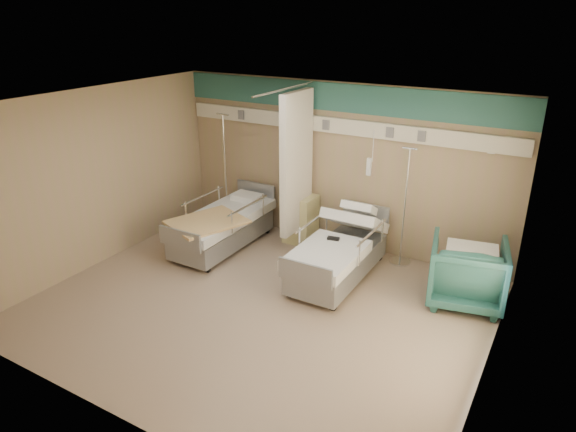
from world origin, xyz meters
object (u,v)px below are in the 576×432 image
(visitor_armchair, at_px, (467,272))
(bedside_cabinet, at_px, (301,219))
(iv_stand_left, at_px, (227,203))
(bed_left, at_px, (222,230))
(iv_stand_right, at_px, (402,240))
(bed_right, at_px, (338,259))

(visitor_armchair, bearing_deg, bedside_cabinet, -24.15)
(visitor_armchair, xyz_separation_m, iv_stand_left, (-4.58, 0.59, -0.03))
(bedside_cabinet, height_order, iv_stand_left, iv_stand_left)
(bed_left, relative_size, iv_stand_right, 1.12)
(bed_right, distance_m, bed_left, 2.20)
(bed_left, distance_m, iv_stand_right, 3.04)
(bed_left, bearing_deg, iv_stand_left, 121.86)
(bed_right, xyz_separation_m, iv_stand_right, (0.67, 0.98, 0.08))
(bedside_cabinet, relative_size, visitor_armchair, 0.83)
(bed_right, xyz_separation_m, iv_stand_left, (-2.73, 0.86, 0.12))
(bed_right, height_order, iv_stand_left, iv_stand_left)
(bed_left, distance_m, bedside_cabinet, 1.39)
(bed_left, distance_m, visitor_armchair, 4.06)
(visitor_armchair, distance_m, iv_stand_right, 1.38)
(bedside_cabinet, distance_m, iv_stand_left, 1.58)
(visitor_armchair, height_order, iv_stand_left, iv_stand_left)
(iv_stand_left, bearing_deg, bed_right, -17.41)
(bed_right, height_order, bedside_cabinet, bedside_cabinet)
(bed_left, bearing_deg, iv_stand_right, 18.82)
(bedside_cabinet, relative_size, iv_stand_left, 0.40)
(visitor_armchair, bearing_deg, iv_stand_left, -19.54)
(bedside_cabinet, bearing_deg, bed_right, -38.05)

